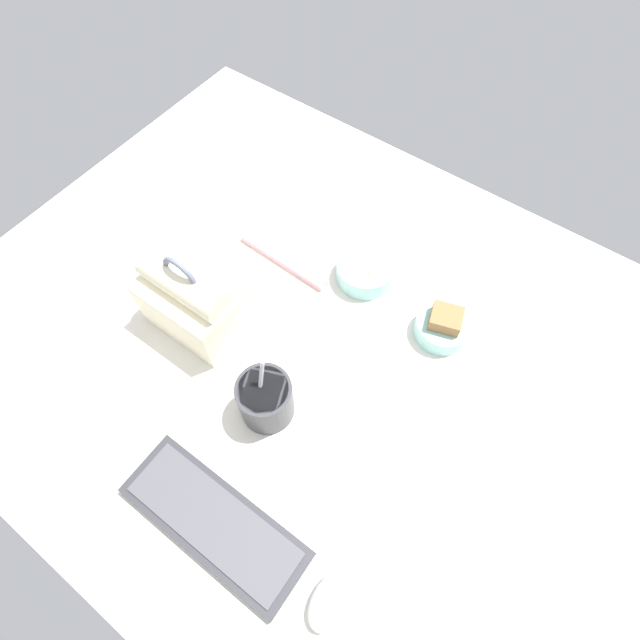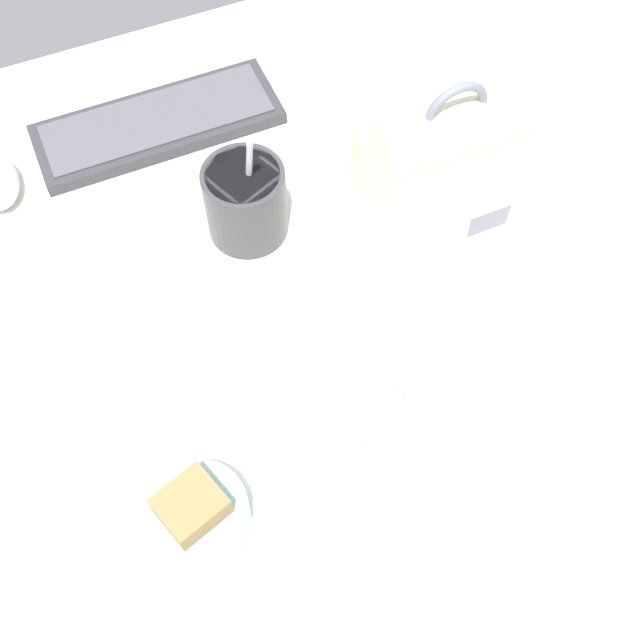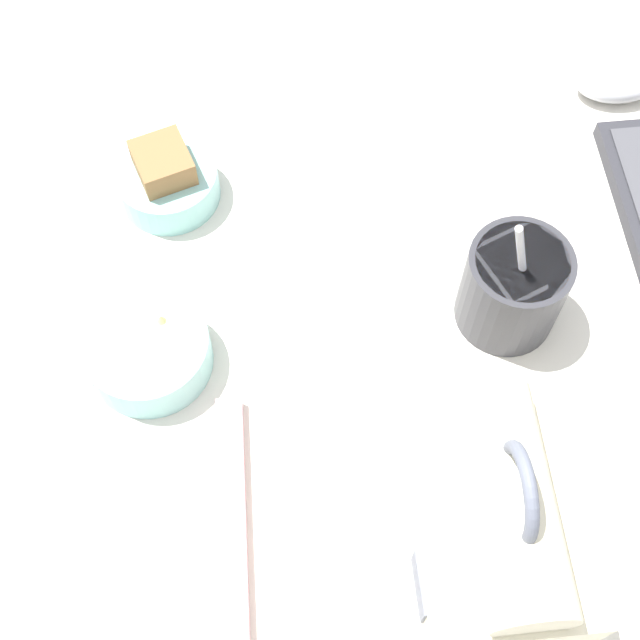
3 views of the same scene
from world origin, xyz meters
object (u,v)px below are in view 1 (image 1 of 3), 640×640
Objects in this scene: lunch_bag at (192,301)px; chopstick_case at (283,260)px; soup_cup at (266,399)px; bento_bowl_sandwich at (443,326)px; bento_bowl_snacks at (367,272)px; computer_mouse at (332,600)px; keyboard at (215,521)px.

chopstick_case is (-4.49, -20.91, -6.78)cm from lunch_bag.
soup_cup is at bearing 164.03° from lunch_bag.
chopstick_case is at bearing 7.31° from bento_bowl_sandwich.
bento_bowl_snacks reaches higher than computer_mouse.
bento_bowl_snacks is at bearing -87.79° from soup_cup.
bento_bowl_sandwich is 0.90× the size of bento_bowl_snacks.
lunch_bag is 0.91× the size of chopstick_case.
chopstick_case is (44.23, -45.10, -0.87)cm from computer_mouse.
keyboard is 3.38× the size of computer_mouse.
bento_bowl_snacks is at bearing -61.77° from computer_mouse.
bento_bowl_sandwich is at bearing -103.45° from keyboard.
lunch_bag is 1.91× the size of bento_bowl_sandwich.
bento_bowl_sandwich reaches higher than computer_mouse.
bento_bowl_sandwich is 0.48× the size of chopstick_case.
keyboard is at bearing 5.13° from computer_mouse.
lunch_bag is at bearing -43.75° from keyboard.
keyboard is at bearing 136.25° from lunch_bag.
computer_mouse is (-27.79, 51.77, -0.71)cm from bento_bowl_snacks.
lunch_bag is at bearing 32.69° from bento_bowl_sandwich.
computer_mouse is (-48.71, 24.19, -5.91)cm from lunch_bag.
bento_bowl_snacks is at bearing -127.18° from lunch_bag.
computer_mouse is at bearing 100.40° from bento_bowl_sandwich.
soup_cup reaches higher than keyboard.
computer_mouse is at bearing 146.05° from soup_cup.
soup_cup is at bearing 92.21° from bento_bowl_snacks.
bento_bowl_sandwich is (-39.61, -25.41, -5.02)cm from lunch_bag.
keyboard is 2.71× the size of bento_bowl_snacks.
keyboard is 54.08cm from bento_bowl_snacks.
soup_cup is (-22.23, 6.36, -2.49)cm from lunch_bag.
bento_bowl_snacks is at bearing -6.61° from bento_bowl_sandwich.
chopstick_case is (17.74, -27.27, -4.29)cm from soup_cup.
bento_bowl_sandwich is at bearing -79.60° from computer_mouse.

